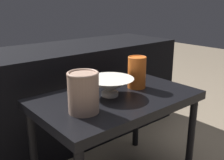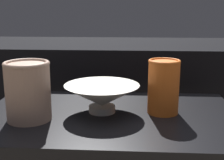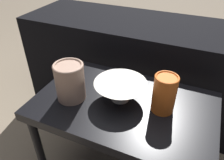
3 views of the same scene
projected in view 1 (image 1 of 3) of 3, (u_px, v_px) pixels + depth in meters
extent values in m
cube|color=black|center=(116.00, 99.00, 1.20)|extent=(0.74, 0.46, 0.04)
cylinder|color=black|center=(191.00, 138.00, 1.33)|extent=(0.04, 0.04, 0.43)
cylinder|color=black|center=(33.00, 152.00, 1.21)|extent=(0.04, 0.04, 0.43)
cylinder|color=black|center=(136.00, 114.00, 1.62)|extent=(0.04, 0.04, 0.43)
cube|color=black|center=(57.00, 96.00, 1.67)|extent=(1.71, 0.50, 0.61)
cylinder|color=silver|center=(110.00, 94.00, 1.19)|extent=(0.08, 0.08, 0.02)
cone|color=silver|center=(110.00, 85.00, 1.18)|extent=(0.22, 0.22, 0.06)
cylinder|color=tan|center=(83.00, 93.00, 1.00)|extent=(0.12, 0.12, 0.15)
torus|color=tan|center=(83.00, 74.00, 0.98)|extent=(0.12, 0.12, 0.01)
cylinder|color=orange|center=(137.00, 73.00, 1.28)|extent=(0.09, 0.09, 0.15)
torus|color=orange|center=(137.00, 58.00, 1.26)|extent=(0.09, 0.09, 0.01)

